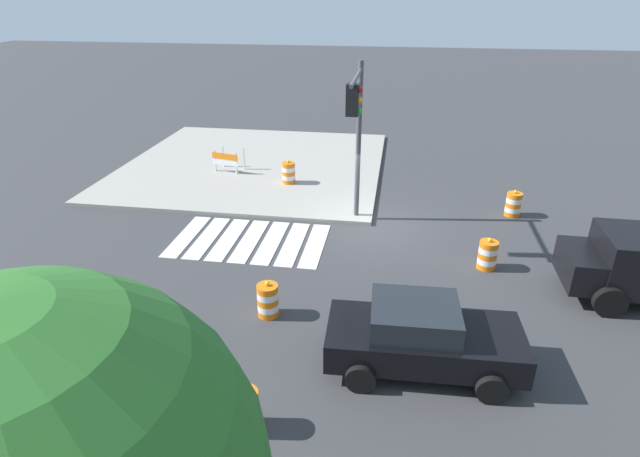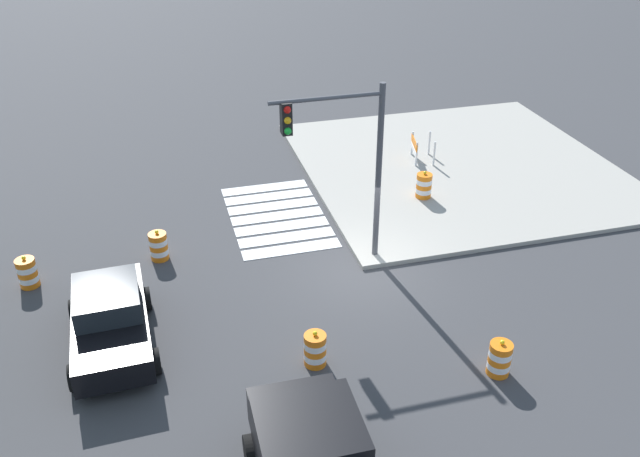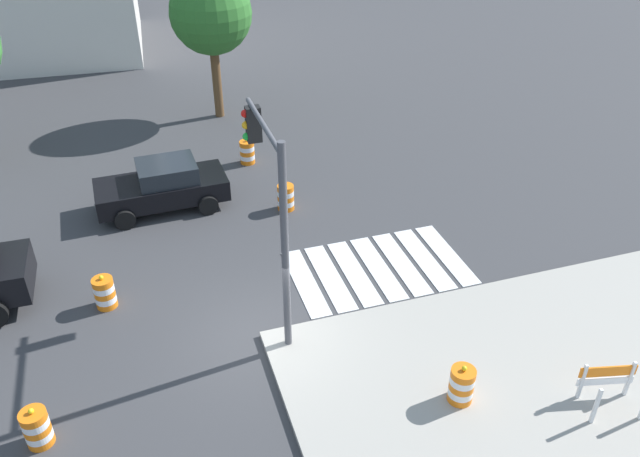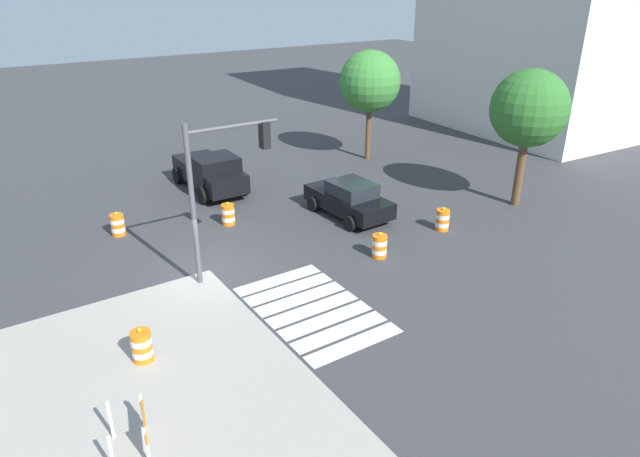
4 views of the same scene
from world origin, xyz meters
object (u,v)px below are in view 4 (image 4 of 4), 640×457
at_px(traffic_barrel_near_corner, 118,225).
at_px(traffic_light_pole, 223,172).
at_px(traffic_barrel_median_near, 442,220).
at_px(traffic_barrel_median_far, 228,214).
at_px(traffic_barrel_on_sidewalk, 142,346).
at_px(pickup_truck, 211,172).
at_px(street_tree_streetside_near, 529,109).
at_px(street_tree_streetside_mid, 370,82).
at_px(traffic_barrel_crosswalk_end, 379,246).
at_px(construction_barricade, 138,428).
at_px(sports_car, 349,199).

distance_m(traffic_barrel_near_corner, traffic_light_pole, 7.11).
relative_size(traffic_barrel_median_near, traffic_light_pole, 0.19).
distance_m(traffic_barrel_median_far, traffic_barrel_on_sidewalk, 9.58).
height_order(pickup_truck, traffic_barrel_median_far, pickup_truck).
bearing_deg(street_tree_streetside_near, street_tree_streetside_mid, -172.23).
relative_size(traffic_barrel_median_far, street_tree_streetside_near, 0.16).
distance_m(street_tree_streetside_near, street_tree_streetside_mid, 9.62).
relative_size(traffic_barrel_crosswalk_end, traffic_barrel_on_sidewalk, 1.00).
bearing_deg(traffic_barrel_on_sidewalk, construction_barricade, -18.53).
height_order(traffic_barrel_crosswalk_end, traffic_barrel_median_far, same).
bearing_deg(traffic_barrel_median_far, traffic_barrel_on_sidewalk, -38.90).
distance_m(construction_barricade, street_tree_streetside_near, 20.24).
distance_m(traffic_barrel_median_near, traffic_light_pole, 9.85).
relative_size(construction_barricade, street_tree_streetside_mid, 0.22).
relative_size(traffic_barrel_median_near, construction_barricade, 0.74).
height_order(traffic_barrel_median_near, traffic_barrel_on_sidewalk, traffic_barrel_on_sidewalk).
height_order(traffic_barrel_median_near, traffic_barrel_median_far, same).
bearing_deg(traffic_barrel_near_corner, pickup_truck, 116.69).
bearing_deg(traffic_light_pole, sports_car, 107.62).
distance_m(traffic_barrel_median_far, street_tree_streetside_mid, 12.30).
bearing_deg(traffic_barrel_near_corner, sports_car, 68.34).
distance_m(traffic_barrel_near_corner, traffic_barrel_crosswalk_end, 10.72).
relative_size(pickup_truck, street_tree_streetside_near, 0.84).
bearing_deg(construction_barricade, traffic_barrel_on_sidewalk, 161.47).
xyz_separation_m(traffic_barrel_crosswalk_end, traffic_barrel_median_near, (-0.50, 3.78, 0.00)).
relative_size(pickup_truck, construction_barricade, 3.75).
bearing_deg(traffic_barrel_crosswalk_end, traffic_barrel_median_far, -150.08).
bearing_deg(sports_car, traffic_barrel_median_far, -113.51).
height_order(construction_barricade, street_tree_streetside_near, street_tree_streetside_near).
bearing_deg(construction_barricade, pickup_truck, 151.08).
relative_size(traffic_barrel_near_corner, traffic_light_pole, 0.19).
height_order(pickup_truck, traffic_barrel_crosswalk_end, pickup_truck).
distance_m(sports_car, traffic_barrel_median_far, 5.30).
bearing_deg(sports_car, construction_barricade, -54.71).
relative_size(pickup_truck, traffic_barrel_near_corner, 5.08).
distance_m(traffic_barrel_near_corner, traffic_barrel_on_sidewalk, 9.13).
distance_m(traffic_barrel_on_sidewalk, street_tree_streetside_near, 18.69).
height_order(pickup_truck, street_tree_streetside_mid, street_tree_streetside_mid).
bearing_deg(construction_barricade, traffic_barrel_median_far, 146.21).
bearing_deg(traffic_barrel_median_near, traffic_barrel_median_far, -127.19).
xyz_separation_m(traffic_barrel_near_corner, traffic_barrel_median_near, (6.98, 11.46, 0.00)).
relative_size(traffic_barrel_on_sidewalk, traffic_light_pole, 0.19).
distance_m(traffic_barrel_median_far, traffic_light_pole, 5.81).
distance_m(pickup_truck, traffic_barrel_median_far, 4.34).
xyz_separation_m(pickup_truck, traffic_barrel_near_corner, (2.67, -5.32, -0.52)).
bearing_deg(traffic_barrel_near_corner, street_tree_streetside_near, 67.51).
height_order(sports_car, street_tree_streetside_near, street_tree_streetside_near).
bearing_deg(traffic_barrel_on_sidewalk, sports_car, 116.20).
xyz_separation_m(traffic_barrel_median_far, street_tree_streetside_mid, (-4.25, 10.85, 3.96)).
height_order(traffic_barrel_near_corner, traffic_barrel_median_near, same).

